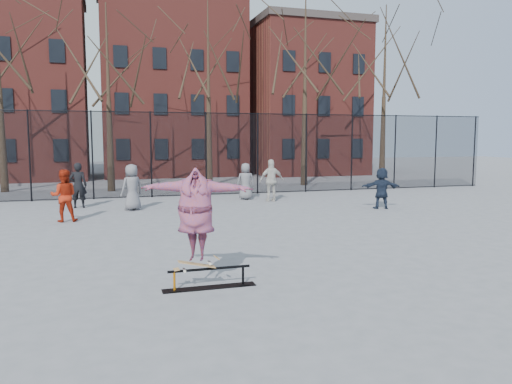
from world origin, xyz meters
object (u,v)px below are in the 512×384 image
object	(u,v)px
skateboard	(197,266)
skate_rail	(209,280)
bystander_navy	(382,188)
skater	(196,218)
bystander_black	(78,185)
bystander_extra	(246,181)
bystander_white	(272,181)
bystander_grey	(132,187)
bystander_red	(64,196)

from	to	relation	value
skateboard	skate_rail	bearing A→B (deg)	-0.00
skateboard	bystander_navy	world-z (taller)	bystander_navy
skater	bystander_black	distance (m)	12.23
bystander_navy	bystander_extra	size ratio (longest dim) A/B	0.98
skate_rail	bystander_white	distance (m)	12.72
skateboard	bystander_white	distance (m)	12.81
skate_rail	skater	size ratio (longest dim) A/B	0.84
skater	skate_rail	bearing A→B (deg)	21.88
bystander_black	bystander_white	xyz separation A→B (m)	(7.99, -0.36, 0.02)
skater	bystander_extra	size ratio (longest dim) A/B	1.27
bystander_grey	skateboard	bearing A→B (deg)	67.21
bystander_red	bystander_navy	size ratio (longest dim) A/B	1.07
skater	bystander_white	distance (m)	12.80
skateboard	bystander_white	size ratio (longest dim) A/B	0.41
skateboard	bystander_navy	size ratio (longest dim) A/B	0.46
skate_rail	bystander_black	world-z (taller)	bystander_black
bystander_white	skate_rail	bearing A→B (deg)	66.30
skateboard	bystander_red	distance (m)	9.14
bystander_black	bystander_red	xyz separation A→B (m)	(-0.31, -3.29, -0.03)
skateboard	bystander_red	world-z (taller)	bystander_red
skate_rail	bystander_red	bearing A→B (deg)	109.75
bystander_navy	skate_rail	bearing A→B (deg)	59.50
bystander_black	bystander_red	world-z (taller)	bystander_black
bystander_grey	bystander_black	world-z (taller)	bystander_black
bystander_black	bystander_navy	size ratio (longest dim) A/B	1.11
skateboard	bystander_black	bearing A→B (deg)	102.10
bystander_red	bystander_white	distance (m)	8.80
bystander_grey	bystander_red	size ratio (longest dim) A/B	1.02
bystander_black	bystander_red	size ratio (longest dim) A/B	1.04
skate_rail	bystander_extra	xyz separation A→B (m)	(4.30, 12.59, 0.68)
skate_rail	bystander_grey	xyz separation A→B (m)	(-0.80, 10.66, 0.74)
bystander_red	skater	bearing A→B (deg)	109.40
bystander_extra	skate_rail	bearing A→B (deg)	80.39
bystander_grey	bystander_white	xyz separation A→B (m)	(5.99, 0.93, 0.03)
skater	bystander_extra	xyz separation A→B (m)	(4.53, 12.59, -0.50)
skater	bystander_black	xyz separation A→B (m)	(-2.56, 11.95, -0.43)
bystander_white	bystander_extra	xyz separation A→B (m)	(-0.89, 1.00, -0.10)
bystander_grey	bystander_extra	world-z (taller)	bystander_grey
bystander_white	bystander_extra	bearing A→B (deg)	-47.73
bystander_extra	bystander_white	bearing A→B (deg)	141.10
bystander_grey	bystander_white	distance (m)	6.06
skater	bystander_grey	distance (m)	10.69
skateboard	skater	distance (m)	0.90
bystander_grey	bystander_red	distance (m)	3.06
skateboard	bystander_extra	size ratio (longest dim) A/B	0.46
bystander_red	bystander_white	world-z (taller)	bystander_white
bystander_grey	bystander_extra	bearing A→B (deg)	174.89
skater	bystander_red	bearing A→B (deg)	130.24
bystander_black	bystander_white	size ratio (longest dim) A/B	0.98
skate_rail	bystander_extra	bearing A→B (deg)	71.14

